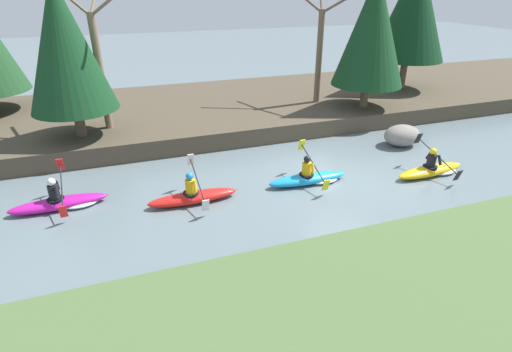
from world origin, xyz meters
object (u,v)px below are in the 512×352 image
at_px(kayaker_lead, 433,169).
at_px(kayaker_far_back, 63,202).
at_px(kayaker_middle, 311,178).
at_px(boulder_midstream, 402,135).
at_px(kayaker_trailing, 194,196).

distance_m(kayaker_lead, kayaker_far_back, 12.03).
bearing_deg(kayaker_middle, boulder_midstream, 21.37).
xyz_separation_m(kayaker_trailing, kayaker_far_back, (-3.70, 0.96, -0.02)).
relative_size(kayaker_lead, boulder_midstream, 1.86).
bearing_deg(kayaker_lead, kayaker_trailing, 170.25).
bearing_deg(kayaker_far_back, kayaker_lead, -11.56).
xyz_separation_m(kayaker_middle, kayaker_trailing, (-3.91, 0.02, 0.02)).
xyz_separation_m(kayaker_lead, kayaker_trailing, (-8.19, 0.84, 0.02)).
distance_m(kayaker_trailing, kayaker_far_back, 3.82).
relative_size(kayaker_middle, kayaker_far_back, 1.00).
distance_m(kayaker_middle, kayaker_far_back, 7.67).
distance_m(kayaker_trailing, boulder_midstream, 9.08).
height_order(kayaker_far_back, boulder_midstream, kayaker_far_back).
height_order(kayaker_trailing, kayaker_far_back, same).
bearing_deg(kayaker_lead, kayaker_middle, 165.30).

